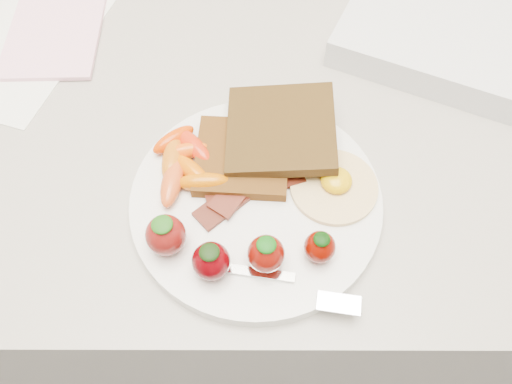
{
  "coord_description": "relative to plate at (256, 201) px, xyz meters",
  "views": [
    {
      "loc": [
        0.03,
        1.29,
        1.38
      ],
      "look_at": [
        0.03,
        1.56,
        0.93
      ],
      "focal_mm": 35.0,
      "sensor_mm": 36.0,
      "label": 1
    }
  ],
  "objects": [
    {
      "name": "toast_upper",
      "position": [
        0.03,
        0.07,
        0.03
      ],
      "size": [
        0.12,
        0.12,
        0.03
      ],
      "primitive_type": "cube",
      "rotation": [
        0.0,
        -0.1,
        -0.02
      ],
      "color": "black",
      "rests_on": "toast_lower"
    },
    {
      "name": "fork",
      "position": [
        0.03,
        -0.1,
        0.01
      ],
      "size": [
        0.16,
        0.06,
        0.0
      ],
      "color": "silver",
      "rests_on": "plate"
    },
    {
      "name": "paper_sheet",
      "position": [
        -0.33,
        0.26,
        -0.01
      ],
      "size": [
        0.27,
        0.31,
        0.0
      ],
      "primitive_type": "cube",
      "rotation": [
        0.0,
        0.0,
        -0.31
      ],
      "color": "white",
      "rests_on": "counter"
    },
    {
      "name": "appliance",
      "position": [
        0.26,
        0.26,
        0.01
      ],
      "size": [
        0.35,
        0.33,
        0.04
      ],
      "primitive_type": "cube",
      "rotation": [
        0.0,
        0.0,
        -0.42
      ],
      "color": "silver",
      "rests_on": "counter"
    },
    {
      "name": "bacon_strips",
      "position": [
        -0.01,
        0.01,
        0.01
      ],
      "size": [
        0.12,
        0.12,
        0.01
      ],
      "color": "#3B1307",
      "rests_on": "plate"
    },
    {
      "name": "strawberries",
      "position": [
        -0.03,
        -0.07,
        0.03
      ],
      "size": [
        0.19,
        0.06,
        0.05
      ],
      "color": "maroon",
      "rests_on": "plate"
    },
    {
      "name": "notepad",
      "position": [
        -0.28,
        0.27,
        -0.0
      ],
      "size": [
        0.13,
        0.18,
        0.01
      ],
      "primitive_type": "cube",
      "rotation": [
        0.0,
        0.0,
        0.02
      ],
      "color": "#FEB8CE",
      "rests_on": "paper_sheet"
    },
    {
      "name": "baby_carrots",
      "position": [
        -0.08,
        0.04,
        0.02
      ],
      "size": [
        0.09,
        0.11,
        0.02
      ],
      "color": "#E95209",
      "rests_on": "plate"
    },
    {
      "name": "plate",
      "position": [
        0.0,
        0.0,
        0.0
      ],
      "size": [
        0.27,
        0.27,
        0.02
      ],
      "primitive_type": "cylinder",
      "color": "white",
      "rests_on": "counter"
    },
    {
      "name": "counter",
      "position": [
        -0.03,
        0.14,
        -0.46
      ],
      "size": [
        2.0,
        0.6,
        0.9
      ],
      "primitive_type": "cube",
      "color": "gray",
      "rests_on": "ground"
    },
    {
      "name": "toast_lower",
      "position": [
        -0.02,
        0.05,
        0.02
      ],
      "size": [
        0.11,
        0.11,
        0.01
      ],
      "primitive_type": "cube",
      "rotation": [
        0.0,
        0.0,
        -0.06
      ],
      "color": "#472E0F",
      "rests_on": "plate"
    },
    {
      "name": "fried_egg",
      "position": [
        0.08,
        0.01,
        0.01
      ],
      "size": [
        0.12,
        0.12,
        0.02
      ],
      "color": "#F9E7BF",
      "rests_on": "plate"
    }
  ]
}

